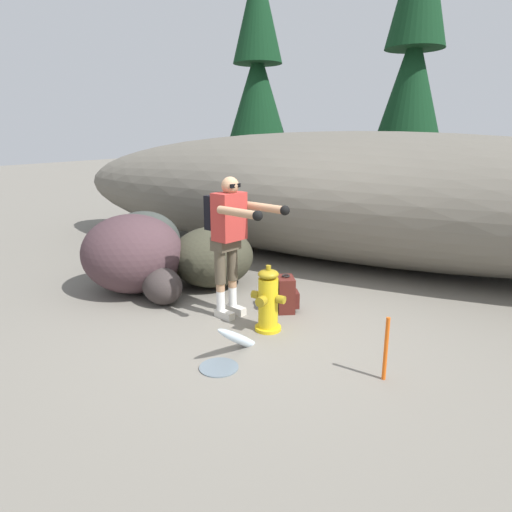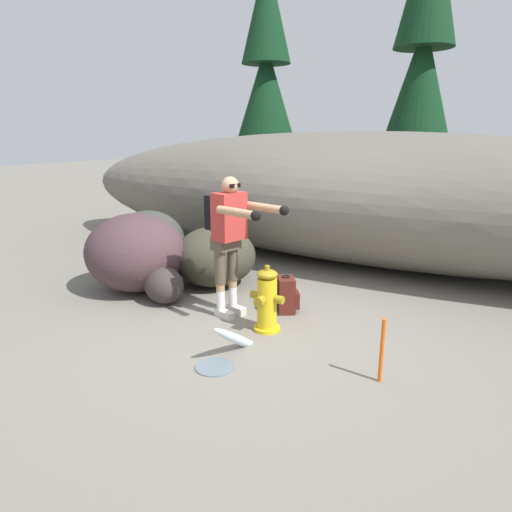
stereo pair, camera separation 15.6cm
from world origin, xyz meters
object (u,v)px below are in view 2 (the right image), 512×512
Objects in this scene: spare_backpack at (286,295)px; survey_stake at (382,351)px; fire_hydrant at (267,301)px; boulder_mid at (215,256)px; utility_worker at (229,230)px; boulder_outlier at (164,285)px; boulder_small at (148,241)px; boulder_large at (136,252)px.

survey_stake is at bearing -69.64° from spare_backpack.
fire_hydrant is 0.62× the size of boulder_mid.
spare_backpack is 1.43m from boulder_mid.
utility_worker reaches higher than boulder_outlier.
survey_stake is (2.00, -0.57, -0.77)m from utility_worker.
boulder_outlier is at bearing 177.85° from fire_hydrant.
survey_stake is (4.17, -1.45, -0.19)m from boulder_small.
boulder_large is (-1.67, 0.11, -0.53)m from utility_worker.
boulder_mid is 3.18m from survey_stake.
boulder_small is 1.54m from boulder_outlier.
utility_worker is at bearing 166.53° from fire_hydrant.
fire_hydrant is 1.74m from boulder_mid.
boulder_large is 2.22× the size of boulder_outlier.
boulder_small is (-2.69, 0.41, 0.27)m from spare_backpack.
boulder_large reaches higher than boulder_small.
utility_worker is 1.75m from boulder_large.
survey_stake is (3.67, -0.68, -0.24)m from boulder_large.
boulder_outlier is at bearing 165.53° from spare_backpack.
boulder_small is (-2.17, 0.88, -0.58)m from utility_worker.
boulder_outlier is (-1.58, 0.06, -0.11)m from fire_hydrant.
survey_stake is at bearing -10.55° from boulder_large.
utility_worker is 2.61× the size of boulder_outlier.
spare_backpack is at bearing 9.29° from boulder_large.
boulder_large reaches higher than boulder_outlier.
boulder_mid is (-1.36, 0.38, 0.21)m from spare_backpack.
survey_stake is (1.41, -0.43, -0.05)m from fire_hydrant.
utility_worker is 1.38× the size of boulder_mid.
boulder_mid reaches higher than survey_stake.
spare_backpack is at bearing -8.57° from boulder_small.
boulder_outlier reaches higher than spare_backpack.
boulder_large is 0.92m from boulder_small.
boulder_outlier is (-1.00, -0.08, -0.83)m from utility_worker.
spare_backpack is 1.61m from boulder_outlier.
fire_hydrant reaches higher than spare_backpack.
boulder_small is at bearing 136.88° from spare_backpack.
boulder_mid is 1.33m from boulder_small.
boulder_large is 1.18× the size of boulder_mid.
boulder_large is 1.11m from boulder_mid.
boulder_mid is 1.06× the size of boulder_small.
survey_stake is at bearing -26.53° from boulder_mid.
boulder_mid is 0.96m from boulder_outlier.
spare_backpack is at bearing -15.56° from boulder_mid.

